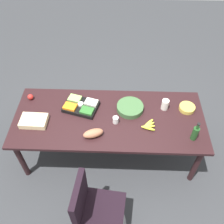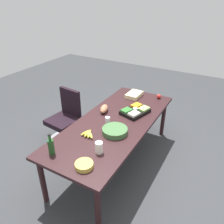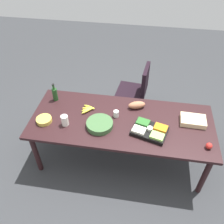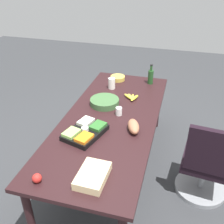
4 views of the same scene
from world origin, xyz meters
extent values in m
plane|color=#333538|center=(0.00, 0.00, 0.00)|extent=(10.00, 10.00, 0.00)
cube|color=black|center=(0.00, 0.00, 0.73)|extent=(2.40, 0.99, 0.04)
cylinder|color=black|center=(-1.11, -0.41, 0.36)|extent=(0.07, 0.07, 0.71)
cylinder|color=black|center=(1.11, -0.41, 0.36)|extent=(0.07, 0.07, 0.71)
cylinder|color=black|center=(-1.11, 0.41, 0.36)|extent=(0.07, 0.07, 0.71)
cylinder|color=black|center=(1.11, 0.41, 0.36)|extent=(0.07, 0.07, 0.71)
cylinder|color=gray|center=(-0.04, -1.06, 0.03)|extent=(0.56, 0.56, 0.05)
cylinder|color=gray|center=(-0.04, -1.06, 0.23)|extent=(0.06, 0.06, 0.37)
cube|color=black|center=(-0.04, -1.06, 0.42)|extent=(0.53, 0.53, 0.09)
cube|color=black|center=(-0.26, -1.03, 0.70)|extent=(0.11, 0.44, 0.48)
ellipsoid|color=#A46748|center=(-0.17, -0.29, 0.80)|extent=(0.26, 0.18, 0.10)
cube|color=beige|center=(-0.92, -0.11, 0.79)|extent=(0.33, 0.23, 0.07)
ellipsoid|color=yellow|center=(0.48, -0.17, 0.78)|extent=(0.17, 0.09, 0.04)
ellipsoid|color=yellow|center=(0.48, -0.14, 0.78)|extent=(0.17, 0.06, 0.04)
ellipsoid|color=#D4D63D|center=(0.48, -0.12, 0.78)|extent=(0.17, 0.11, 0.04)
ellipsoid|color=yellow|center=(0.49, -0.09, 0.78)|extent=(0.14, 0.15, 0.04)
cube|color=black|center=(-0.37, 0.15, 0.78)|extent=(0.49, 0.40, 0.05)
cube|color=orange|center=(-0.50, 0.11, 0.82)|extent=(0.19, 0.16, 0.03)
cube|color=#2D672A|center=(-0.28, 0.05, 0.82)|extent=(0.19, 0.16, 0.03)
cube|color=#97CC61|center=(-0.46, 0.26, 0.82)|extent=(0.19, 0.16, 0.03)
cube|color=beige|center=(-0.24, 0.19, 0.82)|extent=(0.19, 0.16, 0.03)
cylinder|color=white|center=(-0.37, 0.15, 0.82)|extent=(0.09, 0.09, 0.04)
cylinder|color=#204A20|center=(1.00, -0.28, 0.85)|extent=(0.09, 0.09, 0.19)
cylinder|color=#204A20|center=(1.00, -0.28, 0.98)|extent=(0.04, 0.04, 0.07)
cylinder|color=black|center=(1.00, -0.28, 1.02)|extent=(0.04, 0.04, 0.01)
cylinder|color=white|center=(0.71, 0.18, 0.82)|extent=(0.11, 0.11, 0.14)
sphere|color=red|center=(-1.06, 0.29, 0.79)|extent=(0.09, 0.09, 0.08)
cylinder|color=gold|center=(1.00, 0.18, 0.78)|extent=(0.23, 0.23, 0.06)
cylinder|color=white|center=(0.08, -0.07, 0.80)|extent=(0.09, 0.09, 0.09)
cylinder|color=#3D6237|center=(0.26, 0.15, 0.79)|extent=(0.39, 0.39, 0.07)
camera|label=1|loc=(0.11, -2.03, 3.15)|focal=40.18mm
camera|label=2|loc=(2.42, 1.33, 2.43)|focal=35.71mm
camera|label=3|loc=(-0.23, 2.22, 2.94)|focal=38.17mm
camera|label=4|loc=(-2.36, -0.67, 2.29)|focal=42.74mm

